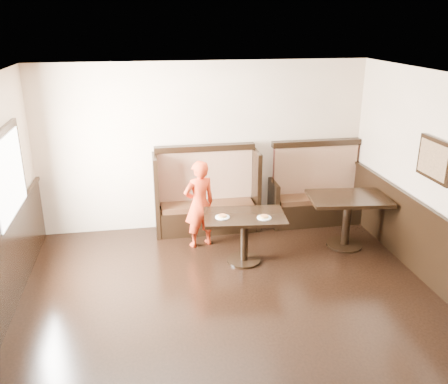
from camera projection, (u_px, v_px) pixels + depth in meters
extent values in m
plane|color=black|center=(249.00, 351.00, 5.17)|extent=(7.00, 7.00, 0.00)
plane|color=beige|center=(204.00, 147.00, 7.93)|extent=(5.50, 0.00, 5.50)
plane|color=white|center=(255.00, 93.00, 4.21)|extent=(7.00, 7.00, 0.00)
cube|color=black|center=(7.00, 177.00, 5.95)|extent=(0.05, 1.50, 1.20)
cube|color=white|center=(10.00, 177.00, 5.96)|extent=(0.01, 1.30, 1.00)
cube|color=black|center=(435.00, 160.00, 6.14)|extent=(0.04, 0.70, 0.55)
cube|color=olive|center=(433.00, 160.00, 6.13)|extent=(0.01, 0.60, 0.45)
cube|color=black|center=(207.00, 219.00, 8.08)|extent=(1.60, 0.50, 0.42)
cube|color=#3A2112|center=(207.00, 205.00, 7.99)|extent=(1.54, 0.46, 0.09)
cube|color=#470E13|center=(205.00, 176.00, 8.03)|extent=(1.60, 0.12, 0.92)
cube|color=black|center=(205.00, 148.00, 7.86)|extent=(1.68, 0.16, 0.10)
cube|color=black|center=(156.00, 194.00, 7.87)|extent=(0.07, 0.72, 1.36)
cube|color=black|center=(255.00, 188.00, 8.14)|extent=(0.07, 0.72, 1.36)
cube|color=black|center=(316.00, 211.00, 8.39)|extent=(1.50, 0.50, 0.42)
cube|color=#3A2112|center=(317.00, 198.00, 8.31)|extent=(1.44, 0.46, 0.09)
cube|color=#470E13|center=(315.00, 170.00, 8.35)|extent=(1.50, 0.12, 0.92)
cube|color=black|center=(316.00, 143.00, 8.18)|extent=(1.58, 0.16, 0.10)
cube|color=black|center=(272.00, 202.00, 8.29)|extent=(0.07, 0.72, 0.80)
cube|color=black|center=(357.00, 196.00, 8.55)|extent=(0.07, 0.72, 0.80)
cube|color=black|center=(244.00, 217.00, 6.86)|extent=(1.24, 0.85, 0.05)
cylinder|color=black|center=(244.00, 240.00, 6.99)|extent=(0.12, 0.12, 0.68)
cylinder|color=black|center=(244.00, 260.00, 7.10)|extent=(0.51, 0.51, 0.03)
cube|color=black|center=(349.00, 198.00, 7.31)|extent=(1.28, 0.92, 0.05)
cylinder|color=black|center=(346.00, 223.00, 7.46)|extent=(0.13, 0.13, 0.77)
cylinder|color=black|center=(344.00, 244.00, 7.59)|extent=(0.57, 0.57, 0.03)
imported|color=red|center=(199.00, 204.00, 7.37)|extent=(0.59, 0.48, 1.41)
cylinder|color=white|center=(222.00, 217.00, 6.77)|extent=(0.21, 0.21, 0.01)
cylinder|color=tan|center=(222.00, 216.00, 6.76)|extent=(0.13, 0.13, 0.02)
cylinder|color=#EABA54|center=(222.00, 215.00, 6.76)|extent=(0.11, 0.11, 0.01)
cylinder|color=white|center=(264.00, 218.00, 6.75)|extent=(0.21, 0.21, 0.01)
cylinder|color=tan|center=(264.00, 217.00, 6.74)|extent=(0.13, 0.13, 0.02)
cylinder|color=#EABA54|center=(264.00, 216.00, 6.74)|extent=(0.11, 0.11, 0.01)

